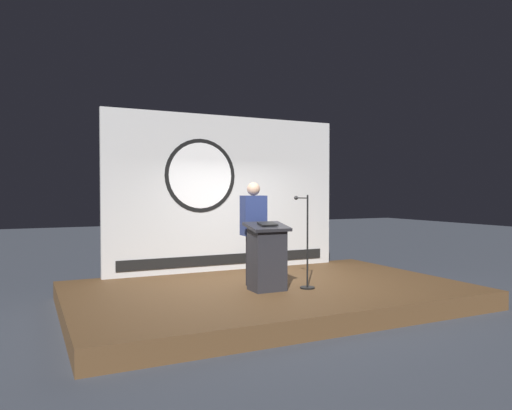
# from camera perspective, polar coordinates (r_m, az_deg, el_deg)

# --- Properties ---
(ground_plane) EXTENTS (40.00, 40.00, 0.00)m
(ground_plane) POSITION_cam_1_polar(r_m,az_deg,el_deg) (8.08, 1.59, -11.74)
(ground_plane) COLOR #383D47
(stage_platform) EXTENTS (6.40, 4.00, 0.30)m
(stage_platform) POSITION_cam_1_polar(r_m,az_deg,el_deg) (8.04, 1.59, -10.70)
(stage_platform) COLOR brown
(stage_platform) RESTS_ON ground
(banner_display) EXTENTS (4.84, 0.12, 3.07)m
(banner_display) POSITION_cam_1_polar(r_m,az_deg,el_deg) (9.53, -3.64, 1.40)
(banner_display) COLOR silver
(banner_display) RESTS_ON stage_platform
(podium) EXTENTS (0.64, 0.50, 1.09)m
(podium) POSITION_cam_1_polar(r_m,az_deg,el_deg) (7.60, 1.32, -6.20)
(podium) COLOR #26262B
(podium) RESTS_ON stage_platform
(speaker_person) EXTENTS (0.40, 0.26, 1.72)m
(speaker_person) POSITION_cam_1_polar(r_m,az_deg,el_deg) (7.98, -0.30, -3.31)
(speaker_person) COLOR black
(speaker_person) RESTS_ON stage_platform
(microphone_stand) EXTENTS (0.24, 0.52, 1.51)m
(microphone_stand) POSITION_cam_1_polar(r_m,az_deg,el_deg) (7.83, 5.96, -5.98)
(microphone_stand) COLOR black
(microphone_stand) RESTS_ON stage_platform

